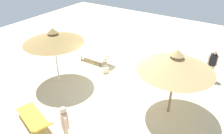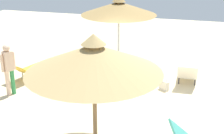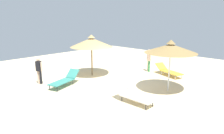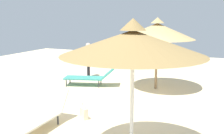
{
  "view_description": "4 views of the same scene",
  "coord_description": "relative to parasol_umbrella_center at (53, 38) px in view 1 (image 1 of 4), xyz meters",
  "views": [
    {
      "loc": [
        4.55,
        -7.31,
        6.0
      ],
      "look_at": [
        -0.01,
        -0.35,
        1.25
      ],
      "focal_mm": 35.77,
      "sensor_mm": 36.0,
      "label": 1
    },
    {
      "loc": [
        8.49,
        1.7,
        4.34
      ],
      "look_at": [
        0.41,
        -0.52,
        1.22
      ],
      "focal_mm": 52.36,
      "sensor_mm": 36.0,
      "label": 2
    },
    {
      "loc": [
        -7.61,
        8.48,
        3.82
      ],
      "look_at": [
        0.23,
        0.29,
        1.07
      ],
      "focal_mm": 32.82,
      "sensor_mm": 36.0,
      "label": 3
    },
    {
      "loc": [
        -7.13,
        -2.63,
        2.74
      ],
      "look_at": [
        0.26,
        0.54,
        1.21
      ],
      "focal_mm": 42.13,
      "sensor_mm": 36.0,
      "label": 4
    }
  ],
  "objects": [
    {
      "name": "lounge_chair_back",
      "position": [
        1.44,
        -2.66,
        -1.94
      ],
      "size": [
        2.16,
        1.25,
        0.7
      ],
      "color": "gold",
      "rests_on": "ground"
    },
    {
      "name": "handbag",
      "position": [
        1.44,
        1.87,
        -2.11
      ],
      "size": [
        0.3,
        0.33,
        0.47
      ],
      "color": "beige",
      "rests_on": "ground"
    },
    {
      "name": "lounge_chair_far_right",
      "position": [
        4.68,
        3.36,
        -1.92
      ],
      "size": [
        1.24,
        2.18,
        0.78
      ],
      "color": "teal",
      "rests_on": "ground"
    },
    {
      "name": "person_standing_near_right",
      "position": [
        6.04,
        4.19,
        -1.39
      ],
      "size": [
        0.43,
        0.31,
        1.59
      ],
      "color": "black",
      "rests_on": "ground"
    },
    {
      "name": "parasol_umbrella_near_left",
      "position": [
        5.25,
        0.82,
        -0.06
      ],
      "size": [
        2.81,
        2.81,
        2.74
      ],
      "color": "olive",
      "rests_on": "ground"
    },
    {
      "name": "lounge_chair_far_left",
      "position": [
        0.41,
        2.55,
        -1.94
      ],
      "size": [
        1.96,
        0.64,
        0.81
      ],
      "color": "silver",
      "rests_on": "ground"
    },
    {
      "name": "ground",
      "position": [
        2.6,
        1.1,
        -2.34
      ],
      "size": [
        24.0,
        24.0,
        0.1
      ],
      "primitive_type": "cube",
      "color": "beige"
    },
    {
      "name": "person_standing_edge",
      "position": [
        3.03,
        -2.65,
        -1.37
      ],
      "size": [
        0.4,
        0.33,
        1.62
      ],
      "color": "beige",
      "rests_on": "ground"
    },
    {
      "name": "parasol_umbrella_center",
      "position": [
        0.0,
        0.0,
        0.0
      ],
      "size": [
        2.68,
        2.68,
        2.73
      ],
      "color": "white",
      "rests_on": "ground"
    }
  ]
}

